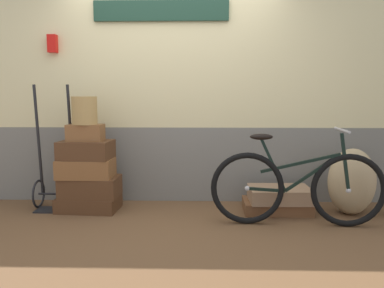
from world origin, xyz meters
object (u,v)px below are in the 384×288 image
wicker_basket (84,110)px  burlap_sack (352,182)px  suitcase_1 (91,187)px  suitcase_6 (280,194)px  suitcase_5 (277,206)px  suitcase_2 (86,168)px  suitcase_0 (89,203)px  suitcase_3 (86,150)px  suitcase_4 (86,133)px  luggage_trolley (56,182)px  bicycle (297,187)px

wicker_basket → burlap_sack: size_ratio=0.42×
suitcase_1 → burlap_sack: burlap_sack is taller
suitcase_1 → wicker_basket: (-0.03, -0.02, 0.83)m
burlap_sack → suitcase_6: bearing=177.3°
suitcase_5 → suitcase_6: size_ratio=1.11×
suitcase_2 → wicker_basket: 0.62m
wicker_basket → suitcase_0: bearing=76.3°
suitcase_0 → suitcase_6: suitcase_6 is taller
suitcase_2 → burlap_sack: burlap_sack is taller
suitcase_2 → suitcase_3: size_ratio=1.06×
suitcase_1 → suitcase_2: bearing=-152.9°
suitcase_1 → suitcase_4: (-0.03, -0.01, 0.60)m
suitcase_1 → luggage_trolley: (-0.40, 0.06, 0.04)m
suitcase_5 → suitcase_1: bearing=-179.2°
suitcase_5 → wicker_basket: (-2.07, -0.02, 1.04)m
suitcase_1 → suitcase_5: 2.05m
suitcase_0 → bicycle: bearing=-7.6°
suitcase_6 → suitcase_2: bearing=178.7°
suitcase_5 → suitcase_6: 0.14m
suitcase_1 → burlap_sack: (2.81, -0.07, 0.09)m
suitcase_6 → wicker_basket: (-2.09, 0.01, 0.90)m
suitcase_0 → suitcase_5: bearing=3.7°
suitcase_3 → luggage_trolley: 0.53m
suitcase_2 → suitcase_5: size_ratio=0.81×
suitcase_1 → suitcase_5: bearing=2.1°
suitcase_3 → suitcase_4: suitcase_4 is taller
suitcase_3 → suitcase_5: suitcase_3 is taller
suitcase_1 → suitcase_6: 2.06m
suitcase_5 → luggage_trolley: size_ratio=0.52×
suitcase_0 → burlap_sack: 2.85m
suitcase_6 → suitcase_0: bearing=178.0°
burlap_sack → bicycle: bicycle is taller
suitcase_5 → wicker_basket: size_ratio=2.40×
suitcase_3 → suitcase_6: 2.15m
suitcase_0 → suitcase_1: size_ratio=1.05×
suitcase_4 → suitcase_0: bearing=73.1°
burlap_sack → suitcase_3: bearing=178.7°
suitcase_0 → suitcase_2: 0.40m
suitcase_5 → bicycle: size_ratio=0.43×
suitcase_3 → wicker_basket: size_ratio=1.83×
wicker_basket → suitcase_4: bearing=81.6°
suitcase_4 → suitcase_6: (2.09, -0.02, -0.66)m
suitcase_2 → wicker_basket: size_ratio=1.95×
suitcase_0 → bicycle: (2.17, -0.44, 0.30)m
suitcase_4 → luggage_trolley: luggage_trolley is taller
suitcase_2 → luggage_trolley: bearing=167.7°
suitcase_0 → suitcase_1: bearing=-11.1°
suitcase_2 → suitcase_4: bearing=58.1°
suitcase_1 → suitcase_2: 0.21m
suitcase_2 → bicycle: 2.22m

